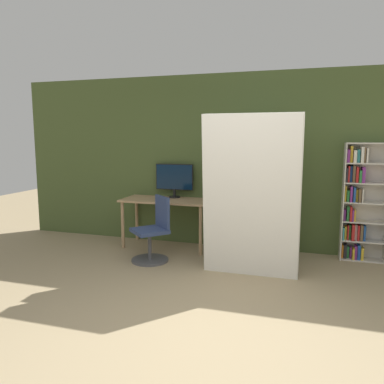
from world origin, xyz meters
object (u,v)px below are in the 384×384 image
mattress_near (252,196)px  monitor (174,178)px  mattress_far (255,192)px  office_chair (153,235)px  bookshelf (360,203)px

mattress_near → monitor: bearing=143.2°
monitor → mattress_far: (1.38, -0.71, -0.07)m
monitor → office_chair: 1.14m
bookshelf → mattress_near: (-1.38, -1.05, 0.19)m
monitor → mattress_near: (1.38, -1.04, -0.07)m
bookshelf → mattress_near: mattress_near is taller
monitor → office_chair: bearing=-90.3°
bookshelf → mattress_far: size_ratio=0.82×
mattress_far → mattress_near: bearing=-90.0°
mattress_near → bookshelf: bearing=37.2°
monitor → office_chair: size_ratio=0.69×
bookshelf → monitor: bearing=-179.8°
monitor → mattress_far: mattress_far is taller
monitor → bookshelf: (2.76, 0.01, -0.26)m
monitor → office_chair: (-0.01, -0.89, -0.71)m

